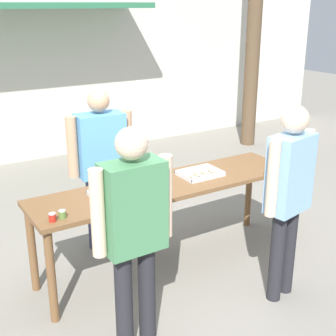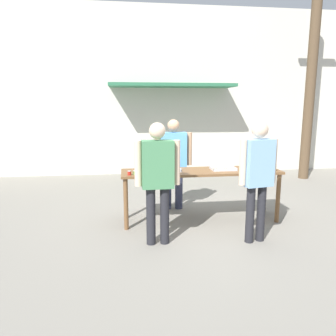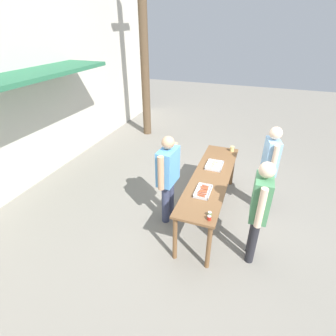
{
  "view_description": "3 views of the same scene",
  "coord_description": "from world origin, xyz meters",
  "px_view_note": "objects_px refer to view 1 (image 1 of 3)",
  "views": [
    {
      "loc": [
        -2.12,
        -3.43,
        2.43
      ],
      "look_at": [
        0.0,
        0.0,
        1.01
      ],
      "focal_mm": 50.0,
      "sensor_mm": 36.0,
      "label": 1
    },
    {
      "loc": [
        -1.22,
        -5.14,
        1.92
      ],
      "look_at": [
        -0.54,
        0.02,
        0.91
      ],
      "focal_mm": 35.0,
      "sensor_mm": 36.0,
      "label": 2
    },
    {
      "loc": [
        -4.01,
        -0.64,
        3.27
      ],
      "look_at": [
        -0.36,
        0.69,
        1.08
      ],
      "focal_mm": 28.0,
      "sensor_mm": 36.0,
      "label": 3
    }
  ],
  "objects_px": {
    "food_tray_sausages": "(114,193)",
    "person_server_behind_table": "(101,158)",
    "beer_cup": "(276,162)",
    "person_customer_with_cup": "(289,187)",
    "person_customer_holding_hotdog": "(134,224)",
    "condiment_jar_ketchup": "(62,214)",
    "condiment_jar_mustard": "(52,217)",
    "food_tray_buns": "(200,173)"
  },
  "relations": [
    {
      "from": "food_tray_sausages",
      "to": "person_customer_with_cup",
      "type": "height_order",
      "value": "person_customer_with_cup"
    },
    {
      "from": "food_tray_sausages",
      "to": "food_tray_buns",
      "type": "relative_size",
      "value": 1.04
    },
    {
      "from": "beer_cup",
      "to": "person_server_behind_table",
      "type": "relative_size",
      "value": 0.07
    },
    {
      "from": "condiment_jar_mustard",
      "to": "person_customer_holding_hotdog",
      "type": "bearing_deg",
      "value": -59.53
    },
    {
      "from": "beer_cup",
      "to": "person_customer_holding_hotdog",
      "type": "distance_m",
      "value": 2.06
    },
    {
      "from": "person_server_behind_table",
      "to": "person_customer_holding_hotdog",
      "type": "bearing_deg",
      "value": -102.36
    },
    {
      "from": "food_tray_buns",
      "to": "person_customer_with_cup",
      "type": "xyz_separation_m",
      "value": [
        0.2,
        -0.96,
        0.14
      ]
    },
    {
      "from": "condiment_jar_ketchup",
      "to": "beer_cup",
      "type": "bearing_deg",
      "value": 0.06
    },
    {
      "from": "person_customer_with_cup",
      "to": "food_tray_sausages",
      "type": "bearing_deg",
      "value": -52.56
    },
    {
      "from": "beer_cup",
      "to": "food_tray_sausages",
      "type": "bearing_deg",
      "value": 172.65
    },
    {
      "from": "condiment_jar_ketchup",
      "to": "person_customer_holding_hotdog",
      "type": "relative_size",
      "value": 0.04
    },
    {
      "from": "food_tray_buns",
      "to": "food_tray_sausages",
      "type": "bearing_deg",
      "value": 179.94
    },
    {
      "from": "person_customer_holding_hotdog",
      "to": "person_server_behind_table",
      "type": "bearing_deg",
      "value": -107.33
    },
    {
      "from": "person_server_behind_table",
      "to": "person_customer_with_cup",
      "type": "xyz_separation_m",
      "value": [
        0.93,
        -1.63,
        0.04
      ]
    },
    {
      "from": "beer_cup",
      "to": "person_customer_with_cup",
      "type": "bearing_deg",
      "value": -128.2
    },
    {
      "from": "condiment_jar_ketchup",
      "to": "person_server_behind_table",
      "type": "height_order",
      "value": "person_server_behind_table"
    },
    {
      "from": "condiment_jar_mustard",
      "to": "person_customer_holding_hotdog",
      "type": "relative_size",
      "value": 0.04
    },
    {
      "from": "condiment_jar_ketchup",
      "to": "beer_cup",
      "type": "height_order",
      "value": "beer_cup"
    },
    {
      "from": "food_tray_buns",
      "to": "beer_cup",
      "type": "xyz_separation_m",
      "value": [
        0.78,
        -0.22,
        0.03
      ]
    },
    {
      "from": "condiment_jar_ketchup",
      "to": "food_tray_buns",
      "type": "bearing_deg",
      "value": 8.59
    },
    {
      "from": "food_tray_buns",
      "to": "condiment_jar_mustard",
      "type": "bearing_deg",
      "value": -171.45
    },
    {
      "from": "food_tray_sausages",
      "to": "beer_cup",
      "type": "height_order",
      "value": "beer_cup"
    },
    {
      "from": "person_customer_holding_hotdog",
      "to": "condiment_jar_ketchup",
      "type": "bearing_deg",
      "value": -67.08
    },
    {
      "from": "condiment_jar_mustard",
      "to": "person_customer_with_cup",
      "type": "bearing_deg",
      "value": -22.77
    },
    {
      "from": "food_tray_buns",
      "to": "person_customer_holding_hotdog",
      "type": "height_order",
      "value": "person_customer_holding_hotdog"
    },
    {
      "from": "condiment_jar_ketchup",
      "to": "person_customer_holding_hotdog",
      "type": "xyz_separation_m",
      "value": [
        0.29,
        -0.64,
        0.11
      ]
    },
    {
      "from": "beer_cup",
      "to": "person_customer_with_cup",
      "type": "height_order",
      "value": "person_customer_with_cup"
    },
    {
      "from": "food_tray_sausages",
      "to": "person_customer_with_cup",
      "type": "bearing_deg",
      "value": -40.84
    },
    {
      "from": "food_tray_sausages",
      "to": "condiment_jar_ketchup",
      "type": "relative_size",
      "value": 6.13
    },
    {
      "from": "condiment_jar_ketchup",
      "to": "person_customer_holding_hotdog",
      "type": "bearing_deg",
      "value": -65.81
    },
    {
      "from": "condiment_jar_ketchup",
      "to": "person_customer_holding_hotdog",
      "type": "distance_m",
      "value": 0.71
    },
    {
      "from": "person_customer_with_cup",
      "to": "person_customer_holding_hotdog",
      "type": "bearing_deg",
      "value": -15.93
    },
    {
      "from": "person_customer_holding_hotdog",
      "to": "food_tray_sausages",
      "type": "bearing_deg",
      "value": -107.76
    },
    {
      "from": "condiment_jar_mustard",
      "to": "beer_cup",
      "type": "distance_m",
      "value": 2.33
    },
    {
      "from": "person_server_behind_table",
      "to": "food_tray_sausages",
      "type": "bearing_deg",
      "value": -101.8
    },
    {
      "from": "beer_cup",
      "to": "person_customer_with_cup",
      "type": "xyz_separation_m",
      "value": [
        -0.59,
        -0.74,
        0.11
      ]
    },
    {
      "from": "food_tray_sausages",
      "to": "beer_cup",
      "type": "bearing_deg",
      "value": -7.35
    },
    {
      "from": "food_tray_buns",
      "to": "person_server_behind_table",
      "type": "distance_m",
      "value": 1.0
    },
    {
      "from": "food_tray_sausages",
      "to": "person_server_behind_table",
      "type": "xyz_separation_m",
      "value": [
        0.19,
        0.67,
        0.1
      ]
    },
    {
      "from": "beer_cup",
      "to": "condiment_jar_mustard",
      "type": "bearing_deg",
      "value": -179.67
    },
    {
      "from": "condiment_jar_mustard",
      "to": "person_server_behind_table",
      "type": "height_order",
      "value": "person_server_behind_table"
    },
    {
      "from": "food_tray_buns",
      "to": "beer_cup",
      "type": "distance_m",
      "value": 0.81
    }
  ]
}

